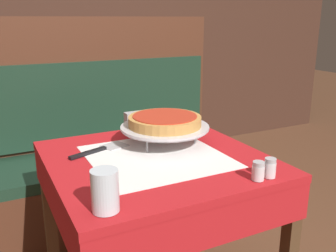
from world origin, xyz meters
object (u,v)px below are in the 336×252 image
Objects in this scene: pizza_server at (100,150)px; salt_shaker at (258,171)px; deep_dish_pizza at (165,121)px; napkin_holder at (136,121)px; pizza_pan_stand at (165,128)px; water_glass_near at (105,191)px; booth_bench at (106,170)px; dining_table_rear at (91,102)px; pepper_shaker at (270,168)px; dining_table_front at (156,180)px; condiment_caddy at (85,81)px.

salt_shaker is at bearing -53.13° from pizza_server.
deep_dish_pizza is 0.25m from napkin_holder.
napkin_holder reaches higher than salt_shaker.
pizza_pan_stand is at bearing -8.08° from pizza_server.
deep_dish_pizza is at bearing 47.79° from water_glass_near.
deep_dish_pizza is 0.49m from salt_shaker.
booth_bench is 0.82m from pizza_server.
napkin_holder reaches higher than dining_table_rear.
deep_dish_pizza is 0.51m from pepper_shaker.
dining_table_front is at bearing -99.45° from napkin_holder.
dining_table_front is 0.48m from water_glass_near.
dining_table_front is at bearing 46.66° from water_glass_near.
dining_table_front is at bearing -93.12° from booth_bench.
salt_shaker is (0.05, -1.88, 0.13)m from dining_table_rear.
dining_table_front is at bearing -95.15° from condiment_caddy.
pepper_shaker is (0.21, -1.20, 0.42)m from booth_bench.
pizza_pan_stand is 0.49m from salt_shaker.
dining_table_rear is 1.18m from napkin_holder.
deep_dish_pizza is (0.10, 0.12, 0.21)m from dining_table_front.
condiment_caddy reaches higher than salt_shaker.
pizza_server is (-0.28, 0.04, -0.10)m from deep_dish_pizza.
napkin_holder is 1.24m from condiment_caddy.
salt_shaker is at bearing -88.09° from condiment_caddy.
pizza_pan_stand is 1.47m from condiment_caddy.
dining_table_rear is 1.42m from pizza_pan_stand.
pizza_pan_stand is at bearing 90.00° from deep_dish_pizza.
deep_dish_pizza is at bearing 51.06° from dining_table_front.
condiment_caddy is at bearing 99.86° from dining_table_rear.
pepper_shaker is at bearing 0.00° from salt_shaker.
pepper_shaker is at bearing -71.32° from deep_dish_pizza.
dining_table_front is 0.26m from deep_dish_pizza.
pepper_shaker is (0.57, -0.03, -0.03)m from water_glass_near.
pepper_shaker is at bearing -49.72° from pizza_server.
napkin_holder is at bearing 99.01° from pizza_pan_stand.
pepper_shaker is (0.05, 0.00, 0.00)m from salt_shaker.
pizza_pan_stand is 3.10× the size of water_glass_near.
pizza_pan_stand is 1.42× the size of pizza_server.
pizza_pan_stand is 1.22× the size of deep_dish_pizza.
dining_table_rear is at bearing 87.63° from pizza_pan_stand.
napkin_holder is at bearing 99.01° from deep_dish_pizza.
water_glass_near is 1.81× the size of pepper_shaker.
pizza_server is 0.31m from napkin_holder.
napkin_holder is at bearing -94.71° from dining_table_rear.
booth_bench is at bearing 71.91° from pizza_server.
deep_dish_pizza is 0.61m from water_glass_near.
dining_table_rear is 1.92m from water_glass_near.
napkin_holder is 0.64× the size of condiment_caddy.
water_glass_near is 1.97m from condiment_caddy.
pizza_pan_stand is at bearing -85.90° from booth_bench.
pizza_server is 3.95× the size of pepper_shaker.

